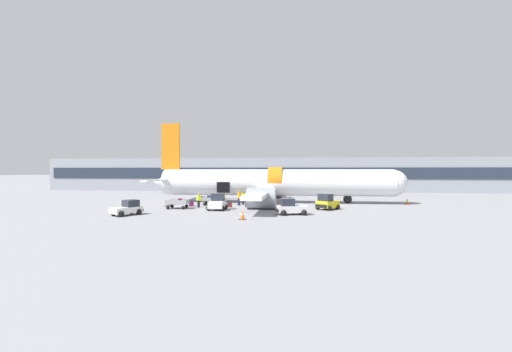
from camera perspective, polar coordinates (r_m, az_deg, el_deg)
ground_plane at (r=41.61m, az=1.59°, el=-4.96°), size 500.00×500.00×0.00m
terminal_strip at (r=74.28m, az=4.03°, el=0.27°), size 98.78×13.06×6.79m
airplane at (r=45.44m, az=2.66°, el=-1.20°), size 33.90×29.77×10.73m
baggage_tug_lead at (r=33.30m, az=5.86°, el=-5.29°), size 3.20×2.24×1.59m
baggage_tug_mid at (r=38.23m, az=11.75°, el=-4.41°), size 2.73×2.83×1.74m
baggage_tug_rear at (r=37.31m, az=-6.47°, el=-4.51°), size 2.09×2.52×1.78m
baggage_tug_spare at (r=35.09m, az=-20.62°, el=-5.12°), size 2.59×3.14×1.44m
baggage_cart_loading at (r=42.57m, az=-7.00°, el=-4.08°), size 3.81×1.96×1.21m
baggage_cart_queued at (r=39.40m, az=-12.93°, el=-4.55°), size 3.36×2.06×1.13m
ground_crew_loader_a at (r=40.11m, az=-9.55°, el=-3.94°), size 0.58×0.48×1.67m
ground_crew_loader_b at (r=39.68m, az=-1.59°, el=-4.03°), size 0.53×0.50×1.60m
ground_crew_driver at (r=43.13m, az=-2.18°, el=-3.59°), size 0.53×0.53×1.66m
ground_crew_supervisor at (r=41.91m, az=-2.86°, el=-3.59°), size 0.56×0.62×1.84m
ground_crew_helper at (r=39.85m, az=-6.27°, el=-3.91°), size 0.61×0.47×1.74m
suitcase_on_tarmac_upright at (r=39.89m, az=-4.42°, el=-4.80°), size 0.55×0.27×0.69m
suitcase_on_tarmac_spare at (r=41.45m, az=-10.71°, el=-4.65°), size 0.60×0.43×0.61m
safety_cone_nose at (r=47.18m, az=23.88°, el=-3.90°), size 0.58×0.58×0.77m
safety_cone_engine_left at (r=30.04m, az=-2.30°, el=-6.57°), size 0.57×0.57×0.77m
safety_cone_wingtip at (r=37.68m, az=3.79°, el=-5.04°), size 0.58×0.58×0.76m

